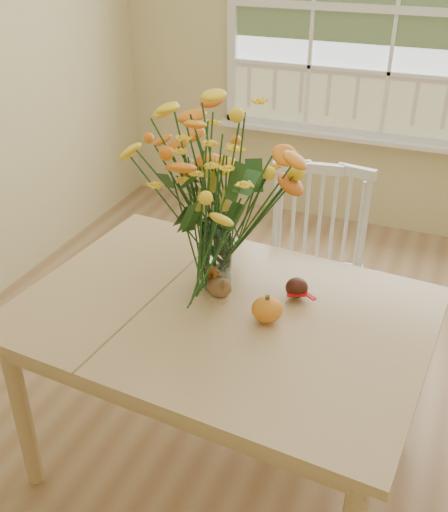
% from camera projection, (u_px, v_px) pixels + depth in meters
% --- Properties ---
extents(floor, '(4.00, 4.50, 0.01)m').
position_uv_depth(floor, '(284.00, 425.00, 2.82)').
color(floor, '#987049').
rests_on(floor, ground).
extents(wall_back, '(4.00, 0.02, 2.70)m').
position_uv_depth(wall_back, '(394.00, 42.00, 3.95)').
color(wall_back, beige).
rests_on(wall_back, floor).
extents(window, '(2.42, 0.12, 1.74)m').
position_uv_depth(window, '(397.00, 13.00, 3.83)').
color(window, silver).
rests_on(window, wall_back).
extents(dining_table, '(1.58, 1.19, 0.80)m').
position_uv_depth(dining_table, '(222.00, 329.00, 2.29)').
color(dining_table, tan).
rests_on(dining_table, floor).
extents(windsor_chair, '(0.54, 0.52, 1.04)m').
position_uv_depth(windsor_chair, '(314.00, 263.00, 2.98)').
color(windsor_chair, white).
rests_on(windsor_chair, floor).
extents(flower_vase, '(0.57, 0.57, 0.68)m').
position_uv_depth(flower_vase, '(216.00, 190.00, 2.19)').
color(flower_vase, white).
rests_on(flower_vase, dining_table).
extents(pumpkin, '(0.11, 0.11, 0.09)m').
position_uv_depth(pumpkin, '(267.00, 310.00, 2.16)').
color(pumpkin, orange).
rests_on(pumpkin, dining_table).
extents(turkey_figurine, '(0.10, 0.08, 0.12)m').
position_uv_depth(turkey_figurine, '(220.00, 288.00, 2.28)').
color(turkey_figurine, '#CCB78C').
rests_on(turkey_figurine, dining_table).
extents(dark_gourd, '(0.13, 0.09, 0.08)m').
position_uv_depth(dark_gourd, '(297.00, 289.00, 2.29)').
color(dark_gourd, '#38160F').
rests_on(dark_gourd, dining_table).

